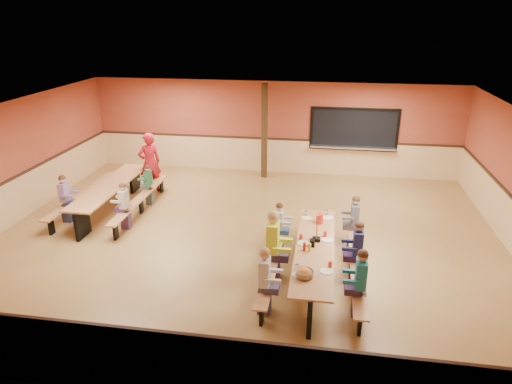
# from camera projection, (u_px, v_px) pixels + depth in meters

# --- Properties ---
(ground) EXTENTS (12.00, 12.00, 0.00)m
(ground) POSITION_uv_depth(u_px,v_px,m) (246.00, 238.00, 10.88)
(ground) COLOR brown
(ground) RESTS_ON ground
(room_envelope) EXTENTS (12.04, 10.04, 3.02)m
(room_envelope) POSITION_uv_depth(u_px,v_px,m) (246.00, 211.00, 10.63)
(room_envelope) COLOR #9C412D
(room_envelope) RESTS_ON ground
(kitchen_pass_through) EXTENTS (2.78, 0.28, 1.38)m
(kitchen_pass_through) POSITION_uv_depth(u_px,v_px,m) (354.00, 131.00, 14.51)
(kitchen_pass_through) COLOR black
(kitchen_pass_through) RESTS_ON ground
(structural_post) EXTENTS (0.18, 0.18, 3.00)m
(structural_post) POSITION_uv_depth(u_px,v_px,m) (264.00, 132.00, 14.41)
(structural_post) COLOR black
(structural_post) RESTS_ON ground
(cafeteria_table_main) EXTENTS (1.91, 3.70, 0.74)m
(cafeteria_table_main) POSITION_uv_depth(u_px,v_px,m) (314.00, 256.00, 9.00)
(cafeteria_table_main) COLOR #A66C41
(cafeteria_table_main) RESTS_ON ground
(cafeteria_table_second) EXTENTS (1.91, 3.70, 0.74)m
(cafeteria_table_second) POSITION_uv_depth(u_px,v_px,m) (111.00, 193.00, 12.18)
(cafeteria_table_second) COLOR #A66C41
(cafeteria_table_second) RESTS_ON ground
(seated_child_white_left) EXTENTS (0.40, 0.32, 1.26)m
(seated_child_white_left) POSITION_uv_depth(u_px,v_px,m) (265.00, 281.00, 7.97)
(seated_child_white_left) COLOR silver
(seated_child_white_left) RESTS_ON ground
(seated_adult_yellow) EXTENTS (0.49, 0.40, 1.46)m
(seated_adult_yellow) POSITION_uv_depth(u_px,v_px,m) (273.00, 246.00, 8.99)
(seated_adult_yellow) COLOR #C7E029
(seated_adult_yellow) RESTS_ON ground
(seated_child_grey_left) EXTENTS (0.34, 0.28, 1.15)m
(seated_child_grey_left) POSITION_uv_depth(u_px,v_px,m) (279.00, 228.00, 10.09)
(seated_child_grey_left) COLOR #B5B5B5
(seated_child_grey_left) RESTS_ON ground
(seated_child_teal_right) EXTENTS (0.40, 0.33, 1.28)m
(seated_child_teal_right) POSITION_uv_depth(u_px,v_px,m) (360.00, 283.00, 7.90)
(seated_child_teal_right) COLOR #1D7088
(seated_child_teal_right) RESTS_ON ground
(seated_child_navy_right) EXTENTS (0.40, 0.33, 1.27)m
(seated_child_navy_right) POSITION_uv_depth(u_px,v_px,m) (357.00, 251.00, 8.97)
(seated_child_navy_right) COLOR navy
(seated_child_navy_right) RESTS_ON ground
(seated_child_char_right) EXTENTS (0.37, 0.31, 1.22)m
(seated_child_char_right) POSITION_uv_depth(u_px,v_px,m) (354.00, 222.00, 10.27)
(seated_child_char_right) COLOR #52545D
(seated_child_char_right) RESTS_ON ground
(seated_child_purple_sec) EXTENTS (0.38, 0.31, 1.23)m
(seated_child_purple_sec) POSITION_uv_depth(u_px,v_px,m) (65.00, 199.00, 11.54)
(seated_child_purple_sec) COLOR slate
(seated_child_purple_sec) RESTS_ON ground
(seated_child_green_sec) EXTENTS (0.33, 0.27, 1.12)m
(seated_child_green_sec) POSITION_uv_depth(u_px,v_px,m) (149.00, 185.00, 12.63)
(seated_child_green_sec) COLOR #29623C
(seated_child_green_sec) RESTS_ON ground
(seated_child_tan_sec) EXTENTS (0.36, 0.29, 1.18)m
(seated_child_tan_sec) POSITION_uv_depth(u_px,v_px,m) (125.00, 206.00, 11.17)
(seated_child_tan_sec) COLOR #B1A990
(seated_child_tan_sec) RESTS_ON ground
(standing_woman) EXTENTS (0.78, 0.76, 1.81)m
(standing_woman) POSITION_uv_depth(u_px,v_px,m) (150.00, 163.00, 13.36)
(standing_woman) COLOR #A81320
(standing_woman) RESTS_ON ground
(punch_pitcher) EXTENTS (0.16, 0.16, 0.22)m
(punch_pitcher) POSITION_uv_depth(u_px,v_px,m) (320.00, 219.00, 9.88)
(punch_pitcher) COLOR red
(punch_pitcher) RESTS_ON cafeteria_table_main
(chip_bowl) EXTENTS (0.32, 0.32, 0.15)m
(chip_bowl) POSITION_uv_depth(u_px,v_px,m) (304.00, 273.00, 7.89)
(chip_bowl) COLOR orange
(chip_bowl) RESTS_ON cafeteria_table_main
(napkin_dispenser) EXTENTS (0.10, 0.14, 0.13)m
(napkin_dispenser) POSITION_uv_depth(u_px,v_px,m) (312.00, 243.00, 8.93)
(napkin_dispenser) COLOR black
(napkin_dispenser) RESTS_ON cafeteria_table_main
(condiment_mustard) EXTENTS (0.06, 0.06, 0.17)m
(condiment_mustard) POSITION_uv_depth(u_px,v_px,m) (310.00, 248.00, 8.71)
(condiment_mustard) COLOR yellow
(condiment_mustard) RESTS_ON cafeteria_table_main
(condiment_ketchup) EXTENTS (0.06, 0.06, 0.17)m
(condiment_ketchup) POSITION_uv_depth(u_px,v_px,m) (304.00, 247.00, 8.75)
(condiment_ketchup) COLOR #B2140F
(condiment_ketchup) RESTS_ON cafeteria_table_main
(table_paddle) EXTENTS (0.16, 0.16, 0.56)m
(table_paddle) POSITION_uv_depth(u_px,v_px,m) (316.00, 235.00, 9.11)
(table_paddle) COLOR black
(table_paddle) RESTS_ON cafeteria_table_main
(place_settings) EXTENTS (0.65, 3.30, 0.11)m
(place_settings) POSITION_uv_depth(u_px,v_px,m) (315.00, 244.00, 8.90)
(place_settings) COLOR beige
(place_settings) RESTS_ON cafeteria_table_main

